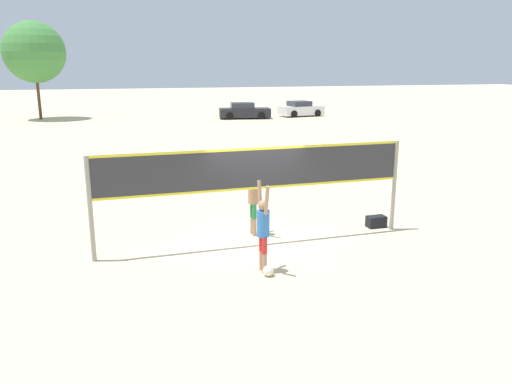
# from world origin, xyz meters

# --- Properties ---
(ground_plane) EXTENTS (200.00, 200.00, 0.00)m
(ground_plane) POSITION_xyz_m (0.00, 0.00, 0.00)
(ground_plane) COLOR beige
(volleyball_net) EXTENTS (8.05, 0.11, 2.50)m
(volleyball_net) POSITION_xyz_m (0.00, 0.00, 1.79)
(volleyball_net) COLOR gray
(volleyball_net) RESTS_ON ground_plane
(player_spiker) EXTENTS (0.28, 0.69, 2.02)m
(player_spiker) POSITION_xyz_m (-0.38, -1.75, 1.06)
(player_spiker) COLOR tan
(player_spiker) RESTS_ON ground_plane
(player_blocker) EXTENTS (0.28, 0.71, 2.16)m
(player_blocker) POSITION_xyz_m (0.14, 0.70, 1.14)
(player_blocker) COLOR tan
(player_blocker) RESTS_ON ground_plane
(volleyball) EXTENTS (0.24, 0.24, 0.24)m
(volleyball) POSITION_xyz_m (-0.35, -2.03, 0.12)
(volleyball) COLOR silver
(volleyball) RESTS_ON ground_plane
(gear_bag) EXTENTS (0.53, 0.31, 0.32)m
(gear_bag) POSITION_xyz_m (3.67, 0.31, 0.16)
(gear_bag) COLOR black
(gear_bag) RESTS_ON ground_plane
(parked_car_near) EXTENTS (4.70, 2.57, 1.41)m
(parked_car_near) POSITION_xyz_m (8.58, 31.18, 0.64)
(parked_car_near) COLOR #232328
(parked_car_near) RESTS_ON ground_plane
(parked_car_mid) EXTENTS (4.24, 2.36, 1.41)m
(parked_car_mid) POSITION_xyz_m (14.18, 31.70, 0.64)
(parked_car_mid) COLOR silver
(parked_car_mid) RESTS_ON ground_plane
(tree_left_cluster) EXTENTS (5.15, 5.15, 8.24)m
(tree_left_cluster) POSITION_xyz_m (-8.57, 35.88, 5.66)
(tree_left_cluster) COLOR #4C3823
(tree_left_cluster) RESTS_ON ground_plane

